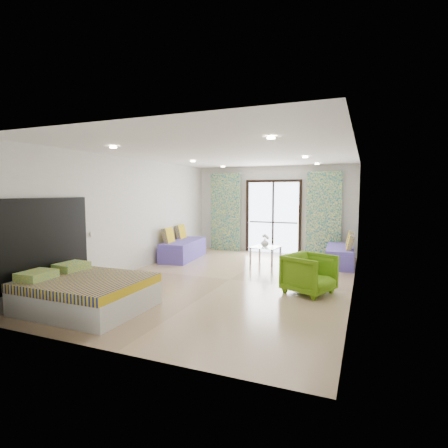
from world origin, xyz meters
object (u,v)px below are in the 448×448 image
at_px(daybed_right, 340,255).
at_px(armchair, 309,272).
at_px(bed, 86,293).
at_px(coffee_table, 266,249).
at_px(daybed_left, 183,249).

height_order(daybed_right, armchair, daybed_right).
distance_m(bed, daybed_right, 6.30).
relative_size(daybed_right, coffee_table, 2.21).
xyz_separation_m(daybed_left, daybed_right, (4.23, 0.76, -0.02)).
distance_m(daybed_right, armchair, 2.92).
distance_m(bed, coffee_table, 4.92).
bearing_deg(coffee_table, bed, -110.69).
bearing_deg(daybed_right, armchair, -100.77).
height_order(bed, armchair, armchair).
bearing_deg(daybed_left, daybed_right, 3.37).
bearing_deg(armchair, bed, 148.47).
bearing_deg(coffee_table, daybed_right, 17.13).
bearing_deg(coffee_table, armchair, -57.41).
distance_m(coffee_table, armchair, 2.76).
height_order(bed, coffee_table, coffee_table).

